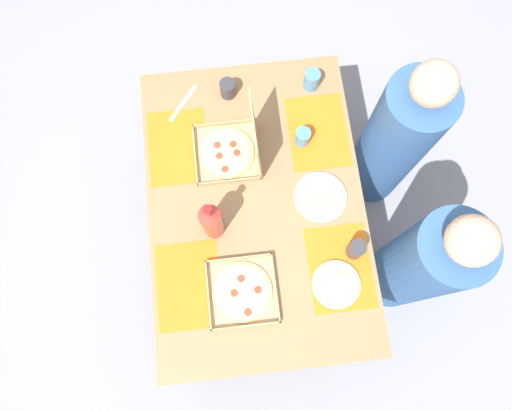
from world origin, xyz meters
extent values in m
plane|color=gray|center=(0.00, 0.00, 0.00)|extent=(6.00, 6.00, 0.00)
cylinder|color=#3F3328|center=(-0.63, -0.41, 0.36)|extent=(0.07, 0.07, 0.73)
cylinder|color=#3F3328|center=(0.63, -0.41, 0.36)|extent=(0.07, 0.07, 0.73)
cylinder|color=#3F3328|center=(-0.63, 0.41, 0.36)|extent=(0.07, 0.07, 0.73)
cylinder|color=#3F3328|center=(0.63, 0.41, 0.36)|extent=(0.07, 0.07, 0.73)
cube|color=#936D47|center=(0.00, 0.00, 0.74)|extent=(1.37, 0.93, 0.03)
cube|color=orange|center=(-0.31, -0.32, 0.76)|extent=(0.36, 0.26, 0.00)
cube|color=orange|center=(0.31, -0.32, 0.76)|extent=(0.36, 0.26, 0.00)
cube|color=orange|center=(-0.31, 0.32, 0.76)|extent=(0.36, 0.26, 0.00)
cube|color=orange|center=(0.31, 0.32, 0.76)|extent=(0.36, 0.26, 0.00)
cube|color=tan|center=(0.36, -0.10, 0.76)|extent=(0.28, 0.28, 0.01)
cube|color=tan|center=(0.22, -0.10, 0.78)|extent=(0.01, 0.28, 0.03)
cube|color=tan|center=(0.50, -0.10, 0.78)|extent=(0.01, 0.28, 0.03)
cube|color=tan|center=(0.36, -0.24, 0.78)|extent=(0.28, 0.01, 0.03)
cube|color=tan|center=(0.36, 0.04, 0.78)|extent=(0.28, 0.01, 0.03)
cylinder|color=#E0B76B|center=(0.36, -0.10, 0.77)|extent=(0.25, 0.25, 0.01)
cylinder|color=#EFD67F|center=(0.36, -0.10, 0.78)|extent=(0.22, 0.22, 0.00)
cylinder|color=red|center=(0.45, -0.08, 0.78)|extent=(0.03, 0.03, 0.00)
cylinder|color=red|center=(0.36, -0.03, 0.78)|extent=(0.03, 0.03, 0.00)
cylinder|color=red|center=(0.31, -0.10, 0.78)|extent=(0.03, 0.03, 0.00)
cylinder|color=red|center=(0.36, -0.13, 0.78)|extent=(0.03, 0.03, 0.00)
cube|color=tan|center=(-0.25, -0.10, 0.76)|extent=(0.28, 0.28, 0.01)
cube|color=tan|center=(-0.39, -0.10, 0.78)|extent=(0.01, 0.28, 0.03)
cube|color=tan|center=(-0.11, -0.10, 0.78)|extent=(0.01, 0.28, 0.03)
cube|color=tan|center=(-0.25, -0.24, 0.78)|extent=(0.28, 0.01, 0.03)
cube|color=tan|center=(-0.25, 0.03, 0.78)|extent=(0.28, 0.01, 0.03)
cylinder|color=#E0B76B|center=(-0.25, -0.10, 0.77)|extent=(0.25, 0.25, 0.01)
cylinder|color=#EFD67F|center=(-0.25, -0.10, 0.78)|extent=(0.22, 0.22, 0.00)
cylinder|color=red|center=(-0.17, -0.12, 0.78)|extent=(0.03, 0.03, 0.00)
cylinder|color=red|center=(-0.24, -0.06, 0.78)|extent=(0.03, 0.03, 0.00)
cylinder|color=red|center=(-0.28, -0.07, 0.78)|extent=(0.03, 0.03, 0.00)
cylinder|color=red|center=(-0.29, -0.14, 0.78)|extent=(0.03, 0.03, 0.00)
cylinder|color=red|center=(-0.24, -0.14, 0.78)|extent=(0.03, 0.03, 0.00)
cube|color=tan|center=(-0.25, 0.03, 0.93)|extent=(0.28, 0.03, 0.28)
cylinder|color=white|center=(0.00, 0.28, 0.76)|extent=(0.22, 0.22, 0.01)
cylinder|color=white|center=(0.00, 0.28, 0.77)|extent=(0.23, 0.23, 0.01)
cylinder|color=#E0B76B|center=(0.02, 0.27, 0.78)|extent=(0.09, 0.09, 0.01)
cylinder|color=#EFD67F|center=(0.02, 0.27, 0.78)|extent=(0.08, 0.08, 0.00)
cylinder|color=white|center=(0.38, 0.29, 0.76)|extent=(0.19, 0.19, 0.01)
cylinder|color=white|center=(0.38, 0.29, 0.77)|extent=(0.20, 0.20, 0.01)
cylinder|color=#E0B76B|center=(0.37, 0.31, 0.78)|extent=(0.08, 0.08, 0.01)
cylinder|color=#EFD67F|center=(0.37, 0.31, 0.78)|extent=(0.07, 0.07, 0.00)
cylinder|color=#B2382D|center=(0.08, -0.19, 0.87)|extent=(0.09, 0.09, 0.22)
cone|color=#B2382D|center=(0.08, -0.19, 1.00)|extent=(0.09, 0.09, 0.04)
cylinder|color=#B2382D|center=(0.08, -0.19, 1.04)|extent=(0.03, 0.03, 0.06)
cylinder|color=red|center=(0.08, -0.19, 1.07)|extent=(0.03, 0.03, 0.01)
cylinder|color=#333338|center=(-0.55, -0.07, 0.80)|extent=(0.07, 0.07, 0.09)
cylinder|color=teal|center=(-0.27, 0.24, 0.80)|extent=(0.07, 0.07, 0.09)
cylinder|color=teal|center=(-0.54, 0.32, 0.81)|extent=(0.07, 0.07, 0.10)
cylinder|color=#333338|center=(0.25, 0.38, 0.81)|extent=(0.07, 0.07, 0.10)
cube|color=#B7B7BC|center=(-0.52, -0.28, 0.76)|extent=(0.18, 0.14, 0.00)
cylinder|color=#33598C|center=(-0.31, 0.73, 0.50)|extent=(0.32, 0.32, 1.00)
sphere|color=#D1A889|center=(-0.31, 0.73, 1.10)|extent=(0.19, 0.19, 0.19)
cylinder|color=#33598C|center=(0.31, 0.73, 0.50)|extent=(0.32, 0.32, 1.00)
sphere|color=#D1A889|center=(0.31, 0.73, 1.10)|extent=(0.19, 0.19, 0.19)
camera|label=1|loc=(0.55, -0.06, 2.73)|focal=33.43mm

